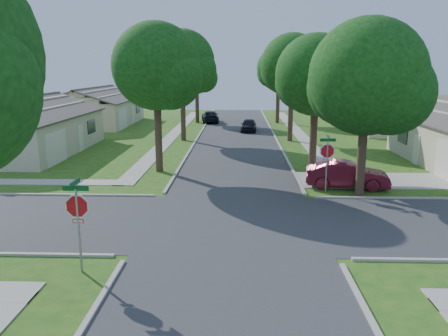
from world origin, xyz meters
TOP-DOWN VIEW (x-y plane):
  - ground at (0.00, 0.00)m, footprint 100.00×100.00m
  - road_ns at (0.00, 0.00)m, footprint 7.00×100.00m
  - sidewalk_ne at (6.10, 26.00)m, footprint 1.20×40.00m
  - sidewalk_nw at (-6.10, 26.00)m, footprint 1.20×40.00m
  - driveway at (7.90, 7.10)m, footprint 8.80×3.60m
  - stop_sign_sw at (-4.70, -4.70)m, footprint 1.05×0.80m
  - stop_sign_ne at (4.70, 4.70)m, footprint 1.05×0.80m
  - tree_e_near at (4.75, 9.01)m, footprint 4.97×4.80m
  - tree_e_mid at (4.76, 21.01)m, footprint 5.59×5.40m
  - tree_e_far at (4.75, 34.01)m, footprint 5.17×5.00m
  - tree_w_near at (-4.64, 9.01)m, footprint 5.38×5.20m
  - tree_w_mid at (-4.64, 21.01)m, footprint 5.80×5.60m
  - tree_w_far at (-4.65, 34.01)m, footprint 4.76×4.60m
  - tree_ne_corner at (6.36, 4.21)m, footprint 5.80×5.60m
  - house_ne_far at (15.99, 29.00)m, footprint 8.42×13.60m
  - house_nw_near at (-15.99, 15.00)m, footprint 8.42×13.60m
  - house_nw_far at (-15.99, 32.00)m, footprint 8.42×13.60m
  - car_driveway at (6.00, 5.59)m, footprint 4.50×2.15m
  - car_curb_east at (1.20, 26.86)m, footprint 1.75×3.83m
  - car_curb_west at (-3.20, 34.29)m, footprint 2.41×4.85m

SIDE VIEW (x-z plane):
  - ground at x=0.00m, z-range 0.00..0.00m
  - road_ns at x=0.00m, z-range -0.01..0.01m
  - sidewalk_ne at x=6.10m, z-range 0.00..0.04m
  - sidewalk_nw at x=-6.10m, z-range 0.00..0.04m
  - driveway at x=7.90m, z-range 0.00..0.05m
  - car_curb_east at x=1.20m, z-range 0.00..1.27m
  - car_curb_west at x=-3.20m, z-range 0.00..1.35m
  - car_driveway at x=6.00m, z-range 0.00..1.42m
  - house_ne_far at x=15.99m, z-range -0.60..3.63m
  - house_nw_near at x=-15.99m, z-range -0.60..3.63m
  - house_nw_far at x=-15.99m, z-range -0.60..3.63m
  - stop_sign_sw at x=-4.70m, z-range 0.54..3.52m
  - stop_sign_ne at x=4.70m, z-range 0.54..3.52m
  - tree_w_far at x=-4.65m, z-range 1.49..9.52m
  - tree_ne_corner at x=6.36m, z-range 1.26..9.92m
  - tree_e_near at x=4.75m, z-range 1.50..9.78m
  - tree_e_far at x=4.75m, z-range 1.62..10.34m
  - tree_w_near at x=-4.64m, z-range 1.63..10.60m
  - tree_e_mid at x=4.76m, z-range 1.64..10.86m
  - tree_w_mid at x=-4.64m, z-range 1.71..11.27m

